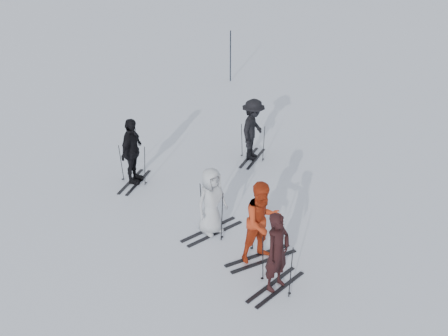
# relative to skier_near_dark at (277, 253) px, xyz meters

# --- Properties ---
(ground) EXTENTS (120.00, 120.00, 0.00)m
(ground) POSITION_rel_skier_near_dark_xyz_m (-2.41, 2.18, -0.92)
(ground) COLOR silver
(ground) RESTS_ON ground
(skier_near_dark) EXTENTS (0.66, 0.78, 1.83)m
(skier_near_dark) POSITION_rel_skier_near_dark_xyz_m (0.00, 0.00, 0.00)
(skier_near_dark) COLOR black
(skier_near_dark) RESTS_ON ground
(skier_red) EXTENTS (1.20, 1.23, 1.99)m
(skier_red) POSITION_rel_skier_near_dark_xyz_m (-0.62, 0.90, 0.08)
(skier_red) COLOR #B53314
(skier_red) RESTS_ON ground
(skier_grey) EXTENTS (0.90, 1.02, 1.75)m
(skier_grey) POSITION_rel_skier_near_dark_xyz_m (-2.12, 1.55, -0.04)
(skier_grey) COLOR #B3B9BE
(skier_grey) RESTS_ON ground
(skier_uphill_left) EXTENTS (0.56, 1.19, 1.98)m
(skier_uphill_left) POSITION_rel_skier_near_dark_xyz_m (-5.27, 3.21, 0.07)
(skier_uphill_left) COLOR black
(skier_uphill_left) RESTS_ON ground
(skier_uphill_far) EXTENTS (0.76, 1.29, 1.97)m
(skier_uphill_far) POSITION_rel_skier_near_dark_xyz_m (-2.50, 6.00, 0.07)
(skier_uphill_far) COLOR black
(skier_uphill_far) RESTS_ON ground
(skis_near_dark) EXTENTS (1.90, 1.46, 1.23)m
(skis_near_dark) POSITION_rel_skier_near_dark_xyz_m (0.00, 0.00, -0.30)
(skis_near_dark) COLOR black
(skis_near_dark) RESTS_ON ground
(skis_red) EXTENTS (2.03, 1.92, 1.34)m
(skis_red) POSITION_rel_skier_near_dark_xyz_m (-0.62, 0.90, -0.25)
(skis_red) COLOR black
(skis_red) RESTS_ON ground
(skis_grey) EXTENTS (2.03, 1.69, 1.31)m
(skis_grey) POSITION_rel_skier_near_dark_xyz_m (-2.12, 1.55, -0.26)
(skis_grey) COLOR black
(skis_grey) RESTS_ON ground
(skis_uphill_left) EXTENTS (1.74, 1.01, 1.22)m
(skis_uphill_left) POSITION_rel_skier_near_dark_xyz_m (-5.27, 3.21, -0.30)
(skis_uphill_left) COLOR black
(skis_uphill_left) RESTS_ON ground
(skis_uphill_far) EXTENTS (1.67, 0.91, 1.20)m
(skis_uphill_far) POSITION_rel_skier_near_dark_xyz_m (-2.50, 6.00, -0.31)
(skis_uphill_far) COLOR black
(skis_uphill_far) RESTS_ON ground
(piste_marker) EXTENTS (0.06, 0.06, 2.26)m
(piste_marker) POSITION_rel_skier_near_dark_xyz_m (-5.96, 13.35, 0.21)
(piste_marker) COLOR black
(piste_marker) RESTS_ON ground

